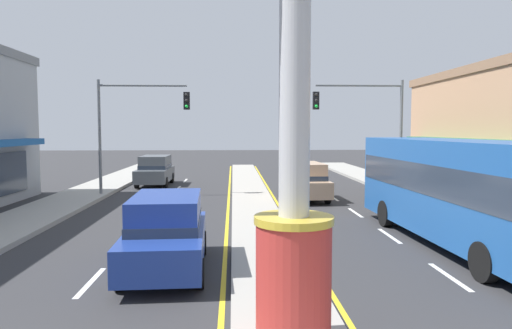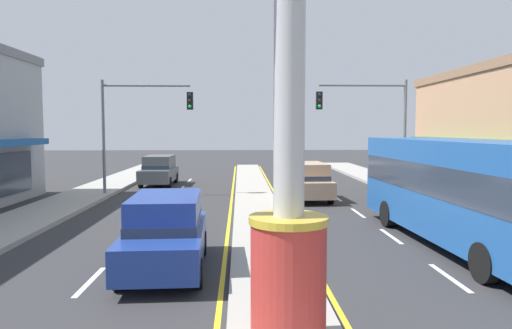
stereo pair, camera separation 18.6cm
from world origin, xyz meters
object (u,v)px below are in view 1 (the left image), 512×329
at_px(traffic_light_left_side, 133,117).
at_px(suv_near_left_lane, 304,181).
at_px(district_sign, 295,99).
at_px(suv_near_right_lane, 155,170).
at_px(traffic_light_right_side, 369,117).
at_px(suv_mid_left_lane, 166,232).
at_px(bus_far_right_lane, 466,187).

relative_size(traffic_light_left_side, suv_near_left_lane, 1.32).
relative_size(district_sign, suv_near_right_lane, 1.72).
xyz_separation_m(traffic_light_left_side, traffic_light_right_side, (12.49, -0.54, 0.00)).
bearing_deg(suv_near_left_lane, traffic_light_left_side, 170.08).
distance_m(traffic_light_right_side, suv_mid_left_lane, 15.87).
distance_m(district_sign, suv_near_right_lane, 23.94).
xyz_separation_m(traffic_light_right_side, suv_near_right_lane, (-12.20, 5.66, -3.26)).
relative_size(traffic_light_right_side, suv_near_left_lane, 1.32).
bearing_deg(district_sign, traffic_light_right_side, 70.18).
height_order(suv_near_right_lane, suv_near_left_lane, same).
xyz_separation_m(traffic_light_left_side, suv_near_right_lane, (0.29, 5.11, -3.26)).
relative_size(traffic_light_left_side, suv_mid_left_lane, 1.33).
relative_size(suv_near_right_lane, suv_mid_left_lane, 0.99).
bearing_deg(bus_far_right_lane, suv_near_right_lane, 125.39).
bearing_deg(suv_near_right_lane, traffic_light_right_side, -24.87).
bearing_deg(district_sign, suv_mid_left_lane, 120.03).
distance_m(suv_near_right_lane, bus_far_right_lane, 20.59).
xyz_separation_m(bus_far_right_lane, suv_near_left_lane, (-3.30, 10.10, -0.88)).
distance_m(traffic_light_left_side, suv_near_right_lane, 6.07).
relative_size(district_sign, suv_near_left_lane, 1.68).
bearing_deg(traffic_light_right_side, suv_near_right_lane, 155.13).
bearing_deg(bus_far_right_lane, suv_mid_left_lane, -169.45).
bearing_deg(traffic_light_left_side, bus_far_right_lane, -43.70).
height_order(traffic_light_right_side, bus_far_right_lane, traffic_light_right_side).
xyz_separation_m(district_sign, traffic_light_left_side, (-6.24, 17.87, 0.20)).
relative_size(traffic_light_left_side, bus_far_right_lane, 0.55).
bearing_deg(suv_mid_left_lane, traffic_light_left_side, 105.11).
distance_m(traffic_light_left_side, bus_far_right_lane, 17.04).
height_order(district_sign, bus_far_right_lane, district_sign).
bearing_deg(suv_near_right_lane, traffic_light_left_side, -93.20).
bearing_deg(traffic_light_left_side, traffic_light_right_side, -2.49).
distance_m(traffic_light_right_side, suv_near_right_lane, 13.84).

